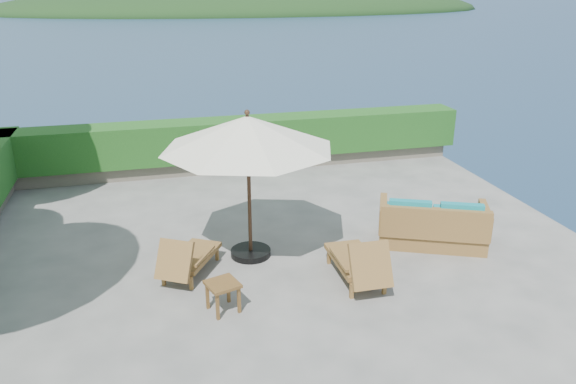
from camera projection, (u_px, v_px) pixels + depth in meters
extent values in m
plane|color=gray|center=(283.00, 268.00, 9.81)|extent=(12.00, 12.00, 0.00)
cube|color=#5D564A|center=(283.00, 342.00, 10.36)|extent=(12.00, 12.00, 3.00)
ellipsoid|color=black|center=(248.00, 11.00, 143.41)|extent=(126.00, 57.60, 12.60)
cube|color=slate|center=(232.00, 163.00, 14.82)|extent=(12.00, 0.60, 0.36)
cube|color=#124013|center=(231.00, 138.00, 14.58)|extent=(12.40, 0.90, 1.00)
cylinder|color=black|center=(251.00, 253.00, 10.23)|extent=(0.79, 0.79, 0.11)
cylinder|color=#352013|center=(249.00, 189.00, 9.79)|extent=(0.07, 0.07, 2.61)
cone|color=silver|center=(248.00, 133.00, 9.43)|extent=(3.28, 3.28, 0.57)
sphere|color=#352013|center=(247.00, 112.00, 9.31)|extent=(0.10, 0.10, 0.09)
cube|color=olive|center=(164.00, 279.00, 9.22)|extent=(0.07, 0.07, 0.23)
cube|color=olive|center=(191.00, 283.00, 9.09)|extent=(0.07, 0.07, 0.23)
cube|color=olive|center=(192.00, 251.00, 10.17)|extent=(0.07, 0.07, 0.23)
cube|color=olive|center=(217.00, 254.00, 10.04)|extent=(0.07, 0.07, 0.23)
cube|color=olive|center=(193.00, 256.00, 9.66)|extent=(1.09, 1.29, 0.08)
cube|color=olive|center=(174.00, 261.00, 8.97)|extent=(0.69, 0.62, 0.62)
cube|color=olive|center=(172.00, 251.00, 9.53)|extent=(0.43, 0.68, 0.04)
cube|color=olive|center=(205.00, 256.00, 9.37)|extent=(0.43, 0.68, 0.04)
cube|color=olive|center=(352.00, 291.00, 8.84)|extent=(0.06, 0.06, 0.26)
cube|color=olive|center=(384.00, 287.00, 8.96)|extent=(0.06, 0.06, 0.26)
cube|color=olive|center=(329.00, 257.00, 9.92)|extent=(0.06, 0.06, 0.26)
cube|color=olive|center=(358.00, 254.00, 10.04)|extent=(0.06, 0.06, 0.26)
cube|color=olive|center=(354.00, 260.00, 9.47)|extent=(0.67, 1.29, 0.09)
cube|color=olive|center=(371.00, 265.00, 8.70)|extent=(0.66, 0.42, 0.69)
cube|color=olive|center=(339.00, 259.00, 9.16)|extent=(0.07, 0.84, 0.05)
cube|color=olive|center=(377.00, 255.00, 9.31)|extent=(0.07, 0.84, 0.05)
cube|color=brown|center=(218.00, 307.00, 8.25)|extent=(0.06, 0.06, 0.43)
cube|color=brown|center=(239.00, 300.00, 8.43)|extent=(0.06, 0.06, 0.43)
cube|color=brown|center=(207.00, 296.00, 8.53)|extent=(0.06, 0.06, 0.43)
cube|color=brown|center=(228.00, 290.00, 8.71)|extent=(0.06, 0.06, 0.43)
cube|color=brown|center=(222.00, 284.00, 8.39)|extent=(0.57, 0.57, 0.05)
cube|color=olive|center=(431.00, 232.00, 10.67)|extent=(2.18, 1.68, 0.43)
cube|color=olive|center=(435.00, 224.00, 10.11)|extent=(1.84, 0.93, 0.60)
cube|color=olive|center=(383.00, 214.00, 10.70)|extent=(0.51, 0.94, 0.49)
cube|color=olive|center=(484.00, 220.00, 10.41)|extent=(0.51, 0.94, 0.49)
cube|color=#127C88|center=(408.00, 215.00, 10.68)|extent=(1.09, 1.06, 0.19)
cube|color=#127C88|center=(458.00, 218.00, 10.53)|extent=(1.09, 1.06, 0.19)
cube|color=#127C88|center=(410.00, 211.00, 10.22)|extent=(0.75, 0.45, 0.39)
cube|color=#127C88|center=(462.00, 214.00, 10.08)|extent=(0.75, 0.45, 0.39)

